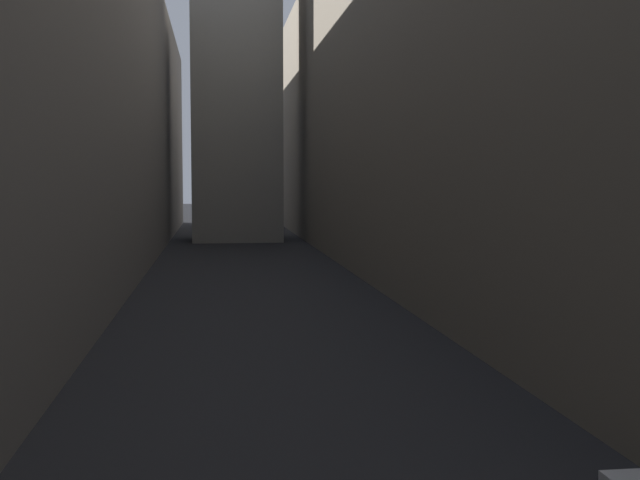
# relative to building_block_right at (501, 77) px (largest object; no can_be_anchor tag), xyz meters

# --- Properties ---
(ground_plane) EXTENTS (264.00, 264.00, 0.00)m
(ground_plane) POSITION_rel_building_block_right_xyz_m (-13.37, -2.00, -10.47)
(ground_plane) COLOR #232326
(building_block_right) EXTENTS (15.73, 108.00, 20.94)m
(building_block_right) POSITION_rel_building_block_right_xyz_m (0.00, 0.00, 0.00)
(building_block_right) COLOR #756B5B
(building_block_right) RESTS_ON ground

